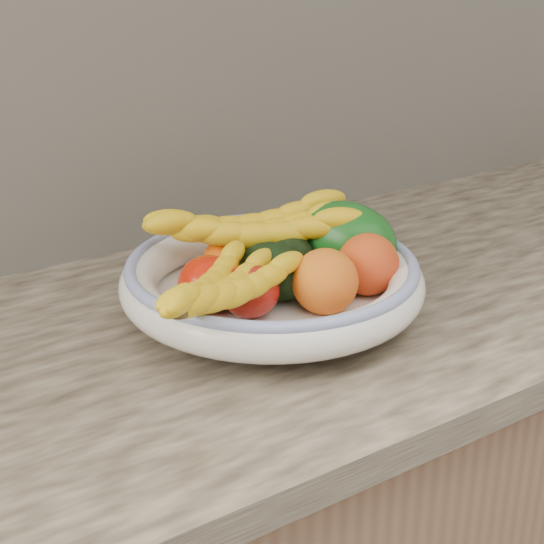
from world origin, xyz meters
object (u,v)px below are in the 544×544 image
(green_mango, at_px, (345,240))
(banana_bunch_front, at_px, (223,293))
(fruit_bowl, at_px, (272,280))
(banana_bunch_back, at_px, (253,233))

(green_mango, distance_m, banana_bunch_front, 0.24)
(fruit_bowl, xyz_separation_m, banana_bunch_back, (0.02, 0.07, 0.04))
(green_mango, distance_m, banana_bunch_back, 0.12)
(fruit_bowl, bearing_deg, banana_bunch_back, 77.72)
(banana_bunch_front, bearing_deg, banana_bunch_back, 17.61)
(green_mango, relative_size, banana_bunch_front, 0.58)
(fruit_bowl, bearing_deg, banana_bunch_front, -149.80)
(banana_bunch_back, distance_m, banana_bunch_front, 0.18)
(banana_bunch_back, relative_size, banana_bunch_front, 1.20)
(green_mango, height_order, banana_bunch_front, green_mango)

